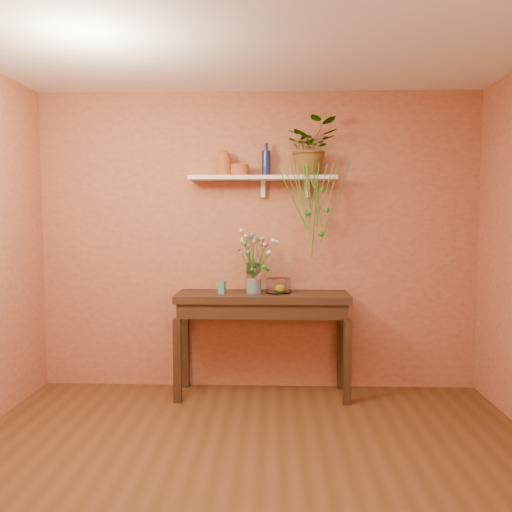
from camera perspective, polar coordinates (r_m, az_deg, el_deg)
The scene contains 13 objects.
room at distance 2.89m, azimuth -0.99°, elevation -0.32°, with size 4.04×4.04×2.70m.
sideboard at distance 4.69m, azimuth 0.70°, elevation -5.59°, with size 1.50×0.48×0.91m.
wall_shelf at distance 4.77m, azimuth 0.86°, elevation 8.29°, with size 1.30×0.24×0.19m.
terracotta_jug at distance 4.78m, azimuth -3.45°, elevation 9.83°, with size 0.17×0.17×0.22m.
terracotta_pot at distance 4.77m, azimuth -1.76°, elevation 9.16°, with size 0.16×0.16×0.10m, color #BB642E.
blue_bottle at distance 4.80m, azimuth 1.09°, elevation 9.95°, with size 0.10×0.10×0.29m.
spider_plant at distance 4.80m, azimuth 5.87°, elevation 11.50°, with size 0.45×0.39×0.50m, color #24791B.
plant_fronds at distance 4.63m, azimuth 6.38°, elevation 5.55°, with size 0.62×0.27×0.81m.
glass_vase at distance 4.63m, azimuth -0.25°, elevation -2.63°, with size 0.13×0.13×0.27m.
bouquet at distance 4.62m, azimuth -0.05°, elevation 0.62°, with size 0.37×0.47×0.43m.
glass_bowl at distance 4.67m, azimuth 2.42°, elevation -3.25°, with size 0.22×0.22×0.13m.
lemon at distance 4.66m, azimuth 2.56°, elevation -3.49°, with size 0.07×0.07×0.07m, color gold.
carton at distance 4.61m, azimuth -3.66°, elevation -3.39°, with size 0.06×0.04×0.11m, color #2C6D84.
Camera 1 is at (0.14, -2.88, 1.58)m, focal length 37.39 mm.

